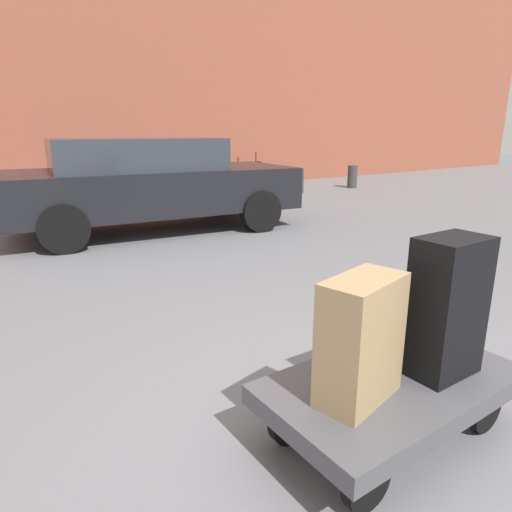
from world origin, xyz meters
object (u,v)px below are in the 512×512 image
Objects in this scene: luggage_cart at (391,390)px; parked_car at (150,182)px; suitcase_tan_front_left at (361,340)px; bollard_kerb_mid at (251,185)px; suitcase_black_center at (447,307)px; bicycle_leaning at (244,175)px; bollard_corner at (352,177)px; bollard_kerb_near at (198,189)px; bollard_kerb_far at (299,181)px.

parked_car is (0.91, 5.41, 0.49)m from luggage_cart.
parked_car is at bearing 64.80° from suitcase_tan_front_left.
suitcase_black_center is at bearing -117.45° from bollard_kerb_mid.
bollard_corner is (2.62, -1.48, -0.07)m from bicycle_leaning.
parked_car is 7.00m from bollard_corner.
parked_car reaches higher than bicycle_leaning.
luggage_cart is 0.45m from suitcase_tan_front_left.
bollard_corner is (7.86, 7.51, -0.33)m from suitcase_tan_front_left.
bollard_kerb_near is 1.00× the size of bollard_kerb_mid.
luggage_cart is 8.58m from bollard_kerb_mid.
parked_car is (1.19, 5.43, 0.13)m from suitcase_tan_front_left.
bollard_kerb_mid is (3.27, 2.08, -0.46)m from parked_car.
suitcase_black_center is 8.02m from bollard_kerb_near.
bollard_corner is (6.67, 2.08, -0.46)m from parked_car.
bollard_kerb_far is (4.74, 2.08, -0.46)m from parked_car.
parked_car is 7.40× the size of bollard_corner.
suitcase_tan_front_left is 0.33× the size of bicycle_leaning.
luggage_cart is 0.50m from suitcase_black_center.
suitcase_tan_front_left reaches higher than bollard_kerb_mid.
bollard_kerb_near is (3.09, 7.51, -0.33)m from suitcase_tan_front_left.
bicycle_leaning is at bearing 150.57° from bollard_corner.
suitcase_tan_front_left reaches higher than bollard_corner.
parked_car is 7.40× the size of bollard_kerb_far.
bollard_kerb_near is 2.84m from bollard_kerb_far.
suitcase_tan_front_left is 9.57m from bollard_kerb_far.
luggage_cart is 10.66m from bollard_corner.
suitcase_black_center reaches higher than bollard_kerb_near.
suitcase_black_center is 0.16× the size of parked_car.
bollard_kerb_near is 1.00× the size of bollard_kerb_far.
luggage_cart is 2.16× the size of bollard_kerb_far.
luggage_cart is at bearing -99.58° from parked_car.
suitcase_black_center reaches higher than luggage_cart.
suitcase_black_center is at bearing -108.68° from bollard_kerb_near.
suitcase_tan_front_left is at bearing -112.33° from bollard_kerb_near.
luggage_cart is at bearing -118.96° from bicycle_leaning.
suitcase_tan_front_left is 8.13m from bollard_kerb_near.
suitcase_tan_front_left reaches higher than bollard_kerb_near.
bicycle_leaning is at bearing 62.18° from bollard_kerb_mid.
bollard_kerb_far is at bearing 0.00° from bollard_kerb_near.
bollard_kerb_mid is at bearing 32.46° from parked_car.
suitcase_tan_front_left is (-0.28, -0.02, 0.36)m from luggage_cart.
suitcase_tan_front_left is (-0.52, 0.08, -0.06)m from suitcase_black_center.
bollard_kerb_near is 1.00× the size of bollard_corner.
bicycle_leaning is 2.87× the size of bollard_kerb_mid.
suitcase_black_center is 8.56m from bollard_kerb_mid.
parked_car is at bearing -132.34° from bollard_kerb_near.
bicycle_leaning is (5.24, 8.99, -0.26)m from suitcase_tan_front_left.
suitcase_tan_front_left is 0.95× the size of bollard_kerb_far.
bollard_kerb_mid is 3.39m from bollard_corner.
bicycle_leaning is at bearing 63.16° from suitcase_black_center.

